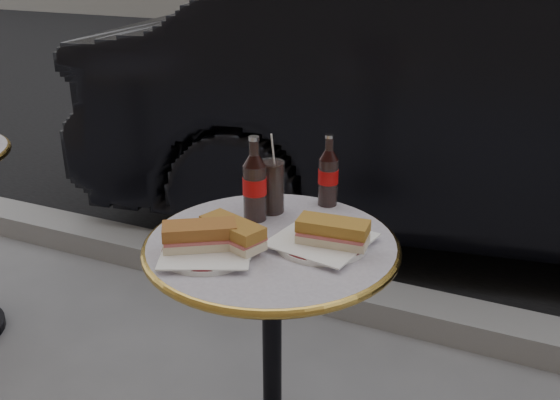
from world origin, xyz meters
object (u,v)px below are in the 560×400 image
at_px(cola_glass, 271,187).
at_px(cola_bottle_left, 254,179).
at_px(plate_left, 207,252).
at_px(parked_car, 522,102).
at_px(cola_bottle_right, 328,170).
at_px(plate_right, 321,243).
at_px(bistro_table, 272,365).

bearing_deg(cola_glass, cola_bottle_left, -106.37).
relative_size(plate_left, parked_car, 0.05).
relative_size(cola_bottle_right, cola_glass, 1.41).
relative_size(plate_left, plate_right, 0.96).
bearing_deg(plate_right, bistro_table, -166.09).
xyz_separation_m(cola_bottle_left, parked_car, (0.51, 1.84, -0.16)).
height_order(plate_right, cola_bottle_right, cola_bottle_right).
bearing_deg(plate_right, parked_car, 81.14).
xyz_separation_m(plate_left, cola_bottle_right, (0.15, 0.39, 0.09)).
bearing_deg(cola_bottle_right, cola_glass, -138.00).
relative_size(plate_right, cola_glass, 1.56).
relative_size(bistro_table, parked_car, 0.18).
bearing_deg(plate_left, cola_bottle_right, 69.00).
relative_size(cola_bottle_left, cola_bottle_right, 1.12).
bearing_deg(cola_bottle_left, parked_car, 74.57).
distance_m(plate_right, parked_car, 1.93).
bearing_deg(bistro_table, cola_glass, 115.05).
relative_size(bistro_table, plate_right, 3.32).
bearing_deg(bistro_table, parked_car, 77.90).
height_order(plate_left, plate_right, same).
height_order(bistro_table, cola_bottle_right, cola_bottle_right).
height_order(bistro_table, parked_car, parked_car).
height_order(plate_left, cola_bottle_left, cola_bottle_left).
xyz_separation_m(plate_right, parked_car, (0.30, 1.91, -0.06)).
bearing_deg(plate_left, plate_right, 34.53).
distance_m(plate_left, cola_glass, 0.29).
relative_size(plate_left, cola_bottle_left, 0.95).
xyz_separation_m(plate_right, cola_bottle_right, (-0.07, 0.24, 0.09)).
bearing_deg(parked_car, cola_glass, 154.99).
xyz_separation_m(plate_left, plate_right, (0.22, 0.15, 0.00)).
bearing_deg(cola_bottle_left, cola_bottle_right, 50.96).
xyz_separation_m(plate_right, cola_bottle_left, (-0.21, 0.07, 0.11)).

